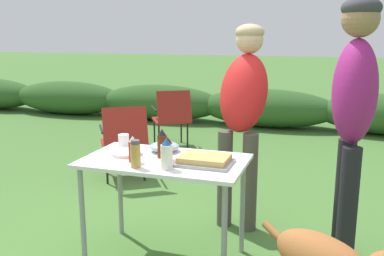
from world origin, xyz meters
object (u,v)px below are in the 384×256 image
Objects in this scene: folding_table at (165,170)px; spice_jar at (136,154)px; hot_sauce_bottle at (168,151)px; standing_person_in_gray_fleece at (243,103)px; mixing_bowl at (164,147)px; camp_chair_green_behind_table at (172,116)px; plate_stack at (126,153)px; ketchup_bottle at (133,149)px; food_tray at (205,160)px; paper_cup_stack at (124,141)px; bbq_sauce_bottle at (162,144)px; mayo_bottle at (167,154)px; camp_chair_near_hedge at (124,138)px; standing_person_in_olive_jacket at (354,104)px.

spice_jar is at bearing -114.94° from folding_table.
hot_sauce_bottle is 0.93m from standing_person_in_gray_fleece.
mixing_bowl is 0.26× the size of camp_chair_green_behind_table.
standing_person_in_gray_fleece is 1.99× the size of camp_chair_green_behind_table.
plate_stack is at bearing 176.15° from folding_table.
spice_jar reaches higher than ketchup_bottle.
hot_sauce_bottle is at bearing -169.07° from food_tray.
hot_sauce_bottle reaches higher than camp_chair_green_behind_table.
spice_jar is at bearing -152.72° from food_tray.
spice_jar reaches higher than hot_sauce_bottle.
mixing_bowl is 2.10× the size of paper_cup_stack.
plate_stack is at bearing -57.97° from paper_cup_stack.
spice_jar is 1.02× the size of ketchup_bottle.
camp_chair_green_behind_table reaches higher than mixing_bowl.
food_tray is at bearing 10.93° from hot_sauce_bottle.
spice_jar is at bearing -54.33° from paper_cup_stack.
bbq_sauce_bottle is (0.27, 0.01, 0.08)m from plate_stack.
camp_chair_near_hedge is at bearing 124.98° from mayo_bottle.
spice_jar is at bearing -170.06° from mayo_bottle.
mixing_bowl is at bearing 106.92° from bbq_sauce_bottle.
hot_sauce_bottle is at bearing -87.50° from camp_chair_near_hedge.
plate_stack is at bearing 165.90° from hot_sauce_bottle.
standing_person_in_olive_jacket is 2.57m from camp_chair_near_hedge.
mayo_bottle is 1.13× the size of ketchup_bottle.
food_tray is 0.85m from standing_person_in_gray_fleece.
standing_person_in_gray_fleece reaches higher than camp_chair_near_hedge.
standing_person_in_olive_jacket is (1.19, 0.38, 0.45)m from folding_table.
paper_cup_stack is at bearing -96.21° from camp_chair_near_hedge.
plate_stack is (-0.59, 0.04, -0.01)m from food_tray.
mixing_bowl is at bearing 37.18° from plate_stack.
camp_chair_near_hedge is at bearing -121.53° from standing_person_in_olive_jacket.
folding_table is at bearing -49.82° from bbq_sauce_bottle.
spice_jar is 0.90× the size of mayo_bottle.
folding_table is 10.81× the size of paper_cup_stack.
mixing_bowl is at bearing -121.07° from standing_person_in_gray_fleece.
plate_stack is at bearing -107.61° from camp_chair_green_behind_table.
standing_person_in_gray_fleece reaches higher than food_tray.
standing_person_in_olive_jacket reaches higher than camp_chair_near_hedge.
food_tray is at bearing -97.43° from camp_chair_green_behind_table.
spice_jar is 1.13m from standing_person_in_gray_fleece.
camp_chair_near_hedge reaches higher than mixing_bowl.
spice_jar is at bearing -134.99° from hot_sauce_bottle.
plate_stack is (-0.30, 0.02, 0.09)m from folding_table.
paper_cup_stack is 0.51× the size of mayo_bottle.
camp_chair_green_behind_table is (-1.00, 2.80, -0.37)m from bbq_sauce_bottle.
bbq_sauce_bottle is 0.27m from spice_jar.
food_tray is 2.01× the size of spice_jar.
camp_chair_near_hedge is at bearing 126.05° from folding_table.
folding_table is at bearing 127.99° from hot_sauce_bottle.
ketchup_bottle reaches higher than mixing_bowl.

